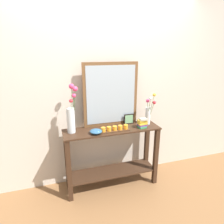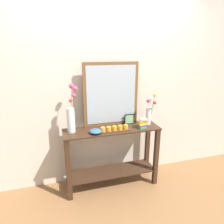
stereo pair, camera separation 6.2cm
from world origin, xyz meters
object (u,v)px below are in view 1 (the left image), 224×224
picture_frame_small (129,119)px  book_stack (142,123)px  mirror_leaning (111,95)px  vase_right (149,112)px  decorative_bowl (96,131)px  console_table (112,152)px  candle_tray (115,129)px  tall_vase_left (71,115)px

picture_frame_small → book_stack: 0.22m
mirror_leaning → picture_frame_small: mirror_leaning is taller
vase_right → book_stack: 0.20m
mirror_leaning → vase_right: bearing=-15.0°
vase_right → book_stack: (-0.13, -0.09, -0.11)m
decorative_bowl → book_stack: book_stack is taller
mirror_leaning → book_stack: 0.55m
vase_right → picture_frame_small: (-0.25, 0.09, -0.11)m
book_stack → decorative_bowl: bearing=-178.6°
vase_right → picture_frame_small: 0.29m
console_table → candle_tray: 0.38m
tall_vase_left → candle_tray: (0.51, -0.12, -0.19)m
candle_tray → book_stack: (0.38, 0.01, 0.03)m
picture_frame_small → decorative_bowl: size_ratio=0.92×
tall_vase_left → vase_right: bearing=-1.3°
book_stack → console_table: bearing=168.6°
tall_vase_left → vase_right: size_ratio=1.36×
picture_frame_small → book_stack: size_ratio=1.08×
mirror_leaning → vase_right: 0.57m
console_table → candle_tray: size_ratio=3.20×
picture_frame_small → vase_right: bearing=-19.8°
vase_right → book_stack: vase_right is taller
candle_tray → tall_vase_left: bearing=166.6°
picture_frame_small → decorative_bowl: bearing=-158.8°
vase_right → candle_tray: 0.55m
console_table → mirror_leaning: 0.77m
candle_tray → picture_frame_small: (0.27, 0.19, 0.04)m
tall_vase_left → candle_tray: bearing=-13.4°
mirror_leaning → picture_frame_small: 0.43m
vase_right → book_stack: size_ratio=3.41×
decorative_bowl → book_stack: bearing=1.4°
mirror_leaning → candle_tray: size_ratio=2.13×
picture_frame_small → book_stack: picture_frame_small is taller
mirror_leaning → console_table: bearing=-101.8°
tall_vase_left → vase_right: 1.03m
vase_right → candle_tray: vase_right is taller
tall_vase_left → decorative_bowl: (0.27, -0.13, -0.19)m
vase_right → decorative_bowl: vase_right is taller
vase_right → picture_frame_small: bearing=160.2°
mirror_leaning → tall_vase_left: 0.58m
mirror_leaning → book_stack: (0.36, -0.22, -0.36)m
decorative_bowl → tall_vase_left: bearing=153.9°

